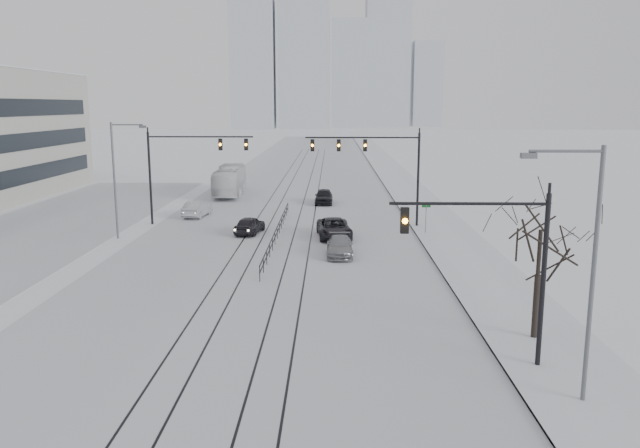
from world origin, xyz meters
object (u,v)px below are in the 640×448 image
(sedan_sb_inner, at_px, (250,225))
(sedan_nb_right, at_px, (340,247))
(bare_tree, at_px, (540,242))
(sedan_sb_outer, at_px, (197,209))
(sedan_nb_front, at_px, (334,229))
(traffic_mast_near, at_px, (503,256))
(sedan_nb_far, at_px, (324,196))
(box_truck, at_px, (230,181))

(sedan_sb_inner, height_order, sedan_nb_right, sedan_sb_inner)
(bare_tree, xyz_separation_m, sedan_sb_outer, (-21.51, 30.71, -3.75))
(sedan_sb_outer, distance_m, sedan_nb_front, 15.72)
(traffic_mast_near, xyz_separation_m, sedan_nb_front, (-6.36, 24.50, -3.81))
(sedan_nb_front, height_order, sedan_nb_far, sedan_nb_far)
(bare_tree, xyz_separation_m, sedan_nb_front, (-8.77, 21.50, -3.74))
(bare_tree, bearing_deg, sedan_sb_inner, 124.16)
(traffic_mast_near, relative_size, sedan_nb_right, 1.57)
(sedan_nb_far, bearing_deg, box_truck, 150.32)
(sedan_sb_outer, relative_size, box_truck, 0.38)
(sedan_sb_outer, height_order, sedan_nb_far, sedan_nb_far)
(sedan_nb_far, height_order, box_truck, box_truck)
(sedan_sb_outer, bearing_deg, sedan_nb_far, -138.82)
(bare_tree, bearing_deg, traffic_mast_near, -128.76)
(sedan_sb_outer, bearing_deg, bare_tree, 131.81)
(bare_tree, distance_m, sedan_nb_right, 18.18)
(box_truck, bearing_deg, bare_tree, 111.60)
(bare_tree, height_order, sedan_nb_front, bare_tree)
(bare_tree, relative_size, sedan_nb_far, 1.34)
(sedan_sb_outer, xyz_separation_m, box_truck, (0.71, 14.48, 0.91))
(traffic_mast_near, height_order, sedan_nb_right, traffic_mast_near)
(sedan_nb_right, bearing_deg, sedan_sb_outer, 131.33)
(bare_tree, bearing_deg, box_truck, 114.72)
(sedan_nb_right, xyz_separation_m, sedan_nb_far, (-1.40, 23.07, 0.13))
(sedan_nb_front, bearing_deg, sedan_sb_inner, 162.12)
(sedan_sb_outer, xyz_separation_m, sedan_nb_right, (13.11, -15.06, -0.09))
(sedan_sb_inner, height_order, sedan_nb_far, sedan_nb_far)
(traffic_mast_near, relative_size, sedan_nb_front, 1.30)
(sedan_sb_inner, bearing_deg, sedan_nb_far, -99.95)
(bare_tree, bearing_deg, sedan_nb_front, 112.20)
(sedan_nb_far, bearing_deg, bare_tree, -74.99)
(bare_tree, distance_m, box_truck, 49.84)
(sedan_sb_inner, bearing_deg, bare_tree, 134.46)
(sedan_sb_outer, distance_m, sedan_nb_right, 19.96)
(sedan_sb_outer, bearing_deg, traffic_mast_near, 126.33)
(traffic_mast_near, bearing_deg, sedan_nb_far, 100.05)
(traffic_mast_near, relative_size, bare_tree, 1.15)
(traffic_mast_near, distance_m, sedan_sb_outer, 38.94)
(sedan_nb_front, bearing_deg, sedan_nb_far, 87.98)
(traffic_mast_near, height_order, sedan_nb_far, traffic_mast_near)
(traffic_mast_near, height_order, sedan_sb_outer, traffic_mast_near)
(sedan_sb_outer, xyz_separation_m, sedan_nb_far, (11.71, 8.01, 0.04))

